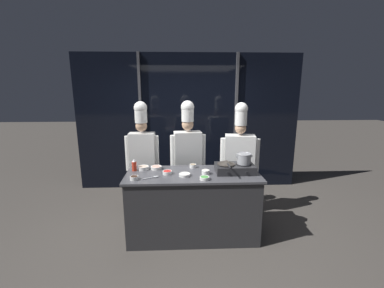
{
  "coord_description": "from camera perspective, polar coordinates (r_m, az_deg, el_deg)",
  "views": [
    {
      "loc": [
        -0.15,
        -3.29,
        2.08
      ],
      "look_at": [
        0.0,
        0.25,
        1.28
      ],
      "focal_mm": 24.0,
      "sensor_mm": 36.0,
      "label": 1
    }
  ],
  "objects": [
    {
      "name": "demo_counter",
      "position": [
        3.67,
        0.18,
        -13.35
      ],
      "size": [
        1.8,
        0.72,
        0.93
      ],
      "color": "#2D2D30",
      "rests_on": "ground_plane"
    },
    {
      "name": "prep_bowl_garlic",
      "position": [
        3.46,
        3.03,
        -6.18
      ],
      "size": [
        0.11,
        0.11,
        0.06
      ],
      "color": "white",
      "rests_on": "demo_counter"
    },
    {
      "name": "chef_sous",
      "position": [
        4.09,
        -0.95,
        -1.5
      ],
      "size": [
        0.56,
        0.27,
        1.86
      ],
      "rotation": [
        0.0,
        0.0,
        3.26
      ],
      "color": "#4C4C51",
      "rests_on": "ground_plane"
    },
    {
      "name": "frying_pan",
      "position": [
        3.5,
        7.62,
        -4.04
      ],
      "size": [
        0.25,
        0.42,
        0.05
      ],
      "color": "#38332D",
      "rests_on": "portable_stove"
    },
    {
      "name": "prep_bowl_chicken",
      "position": [
        3.69,
        -10.77,
        -5.18
      ],
      "size": [
        0.16,
        0.16,
        0.05
      ],
      "color": "white",
      "rests_on": "demo_counter"
    },
    {
      "name": "prep_bowl_soy_glaze",
      "position": [
        3.33,
        -12.73,
        -7.31
      ],
      "size": [
        0.11,
        0.11,
        0.05
      ],
      "color": "white",
      "rests_on": "demo_counter"
    },
    {
      "name": "squeeze_bottle_chili",
      "position": [
        3.66,
        -12.73,
        -4.61
      ],
      "size": [
        0.06,
        0.06,
        0.17
      ],
      "color": "red",
      "rests_on": "demo_counter"
    },
    {
      "name": "window_wall_back",
      "position": [
        5.17,
        -0.77,
        4.71
      ],
      "size": [
        4.43,
        0.09,
        2.7
      ],
      "color": "black",
      "rests_on": "ground_plane"
    },
    {
      "name": "prep_bowl_shrimp",
      "position": [
        3.68,
        -7.95,
        -5.18
      ],
      "size": [
        0.16,
        0.16,
        0.04
      ],
      "color": "white",
      "rests_on": "demo_counter"
    },
    {
      "name": "prep_bowl_mushrooms",
      "position": [
        3.71,
        0.2,
        -4.84
      ],
      "size": [
        0.1,
        0.1,
        0.05
      ],
      "color": "white",
      "rests_on": "demo_counter"
    },
    {
      "name": "chef_head",
      "position": [
        4.15,
        -10.97,
        -1.47
      ],
      "size": [
        0.53,
        0.21,
        1.85
      ],
      "rotation": [
        0.0,
        0.0,
        3.14
      ],
      "color": "#232326",
      "rests_on": "ground_plane"
    },
    {
      "name": "prep_bowl_rice",
      "position": [
        3.38,
        -1.67,
        -6.8
      ],
      "size": [
        0.15,
        0.15,
        0.04
      ],
      "color": "white",
      "rests_on": "demo_counter"
    },
    {
      "name": "prep_bowl_bell_pepper",
      "position": [
        3.46,
        -5.52,
        -6.27
      ],
      "size": [
        0.13,
        0.13,
        0.05
      ],
      "color": "white",
      "rests_on": "demo_counter"
    },
    {
      "name": "ground_plane",
      "position": [
        3.89,
        0.17,
        -19.48
      ],
      "size": [
        24.0,
        24.0,
        0.0
      ],
      "primitive_type": "plane",
      "color": "#47423D"
    },
    {
      "name": "serving_spoon_slotted",
      "position": [
        3.36,
        -8.53,
        -7.29
      ],
      "size": [
        0.22,
        0.13,
        0.02
      ],
      "color": "#B2B5BA",
      "rests_on": "demo_counter"
    },
    {
      "name": "prep_bowl_scallions",
      "position": [
        3.26,
        2.81,
        -7.53
      ],
      "size": [
        0.13,
        0.13,
        0.04
      ],
      "color": "white",
      "rests_on": "demo_counter"
    },
    {
      "name": "chef_line",
      "position": [
        4.14,
        10.5,
        -2.29
      ],
      "size": [
        0.6,
        0.31,
        1.84
      ],
      "rotation": [
        0.0,
        0.0,
        2.98
      ],
      "color": "#2D3856",
      "rests_on": "ground_plane"
    },
    {
      "name": "portable_stove",
      "position": [
        3.56,
        9.49,
        -5.34
      ],
      "size": [
        0.52,
        0.34,
        0.12
      ],
      "color": "#28282B",
      "rests_on": "demo_counter"
    },
    {
      "name": "stock_pot",
      "position": [
        3.54,
        11.48,
        -3.16
      ],
      "size": [
        0.22,
        0.19,
        0.14
      ],
      "color": "#93969B",
      "rests_on": "portable_stove"
    }
  ]
}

